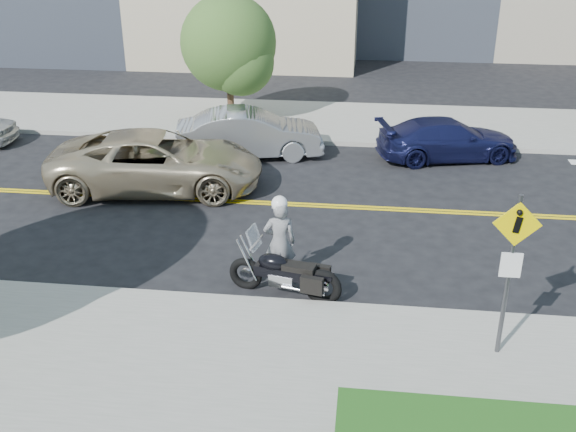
{
  "coord_description": "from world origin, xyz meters",
  "views": [
    {
      "loc": [
        1.7,
        -16.46,
        7.3
      ],
      "look_at": [
        0.12,
        -3.34,
        1.2
      ],
      "focal_mm": 42.0,
      "sensor_mm": 36.0,
      "label": 1
    }
  ],
  "objects_px": {
    "suv": "(157,162)",
    "parked_car_blue": "(448,139)",
    "pedestrian_sign": "(511,261)",
    "motorcyclist": "(280,240)",
    "motorcycle": "(285,264)",
    "parked_car_silver": "(249,134)"
  },
  "relations": [
    {
      "from": "pedestrian_sign",
      "to": "parked_car_blue",
      "type": "distance_m",
      "value": 10.58
    },
    {
      "from": "motorcyclist",
      "to": "suv",
      "type": "relative_size",
      "value": 0.34
    },
    {
      "from": "motorcyclist",
      "to": "parked_car_silver",
      "type": "distance_m",
      "value": 7.97
    },
    {
      "from": "pedestrian_sign",
      "to": "parked_car_blue",
      "type": "bearing_deg",
      "value": 89.62
    },
    {
      "from": "motorcyclist",
      "to": "suv",
      "type": "xyz_separation_m",
      "value": [
        -4.08,
        4.73,
        -0.17
      ]
    },
    {
      "from": "pedestrian_sign",
      "to": "motorcyclist",
      "type": "distance_m",
      "value": 4.82
    },
    {
      "from": "parked_car_blue",
      "to": "parked_car_silver",
      "type": "bearing_deg",
      "value": 80.46
    },
    {
      "from": "pedestrian_sign",
      "to": "motorcyclist",
      "type": "height_order",
      "value": "pedestrian_sign"
    },
    {
      "from": "parked_car_silver",
      "to": "suv",
      "type": "bearing_deg",
      "value": 132.44
    },
    {
      "from": "parked_car_silver",
      "to": "parked_car_blue",
      "type": "distance_m",
      "value": 6.24
    },
    {
      "from": "motorcycle",
      "to": "parked_car_silver",
      "type": "height_order",
      "value": "parked_car_silver"
    },
    {
      "from": "suv",
      "to": "parked_car_blue",
      "type": "relative_size",
      "value": 1.33
    },
    {
      "from": "motorcyclist",
      "to": "parked_car_silver",
      "type": "height_order",
      "value": "motorcyclist"
    },
    {
      "from": "pedestrian_sign",
      "to": "motorcycle",
      "type": "xyz_separation_m",
      "value": [
        -3.99,
        1.71,
        -1.25
      ]
    },
    {
      "from": "pedestrian_sign",
      "to": "parked_car_silver",
      "type": "bearing_deg",
      "value": 121.69
    },
    {
      "from": "pedestrian_sign",
      "to": "motorcyclist",
      "type": "xyz_separation_m",
      "value": [
        -4.16,
        2.23,
        -0.98
      ]
    },
    {
      "from": "parked_car_silver",
      "to": "motorcycle",
      "type": "bearing_deg",
      "value": -177.8
    },
    {
      "from": "motorcyclist",
      "to": "parked_car_blue",
      "type": "distance_m",
      "value": 9.29
    },
    {
      "from": "motorcyclist",
      "to": "motorcycle",
      "type": "distance_m",
      "value": 0.61
    },
    {
      "from": "suv",
      "to": "parked_car_silver",
      "type": "height_order",
      "value": "suv"
    },
    {
      "from": "motorcyclist",
      "to": "motorcycle",
      "type": "relative_size",
      "value": 0.85
    },
    {
      "from": "pedestrian_sign",
      "to": "motorcycle",
      "type": "bearing_deg",
      "value": 156.77
    }
  ]
}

